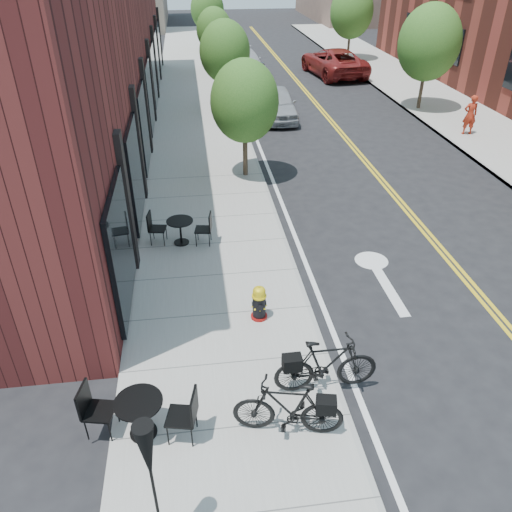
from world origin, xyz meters
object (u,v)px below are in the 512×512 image
parked_car_a (277,103)px  patio_umbrella (149,461)px  fire_hydrant (259,303)px  parked_car_b (249,81)px  pedestrian (470,115)px  parked_car_c (246,61)px  bicycle_left (288,408)px  bicycle_right (326,365)px  bistro_set_c (180,228)px  parked_car_far (333,62)px  bistro_set_b (140,413)px

parked_car_a → patio_umbrella: bearing=-102.2°
fire_hydrant → parked_car_b: 18.42m
patio_umbrella → parked_car_b: bearing=80.2°
pedestrian → parked_car_b: bearing=-39.0°
parked_car_c → bicycle_left: bearing=-100.3°
parked_car_b → bicycle_right: bearing=-88.5°
bistro_set_c → parked_car_a: parked_car_a is taller
bistro_set_c → parked_car_far: size_ratio=0.29×
bicycle_left → parked_car_b: (1.93, 21.27, 0.13)m
fire_hydrant → parked_car_a: bearing=79.1°
fire_hydrant → patio_umbrella: size_ratio=0.37×
parked_car_b → parked_car_far: (5.64, 4.22, -0.00)m
fire_hydrant → bicycle_right: size_ratio=0.44×
bicycle_right → parked_car_far: 25.57m
bistro_set_b → parked_car_c: bearing=92.0°
parked_car_b → patio_umbrella: bearing=-95.2°
bicycle_right → bistro_set_c: size_ratio=1.12×
bistro_set_b → parked_car_b: parked_car_b is taller
parked_car_c → parked_car_far: parked_car_far is taller
bistro_set_c → parked_car_a: (4.41, 11.00, 0.12)m
parked_car_b → bistro_set_c: bearing=-99.0°
parked_car_far → parked_car_a: bearing=51.9°
bistro_set_b → parked_car_c: 27.30m
patio_umbrella → parked_car_far: bearing=70.5°
parked_car_b → fire_hydrant: bearing=-91.6°
bistro_set_b → parked_car_far: (9.90, 25.23, 0.18)m
bicycle_left → parked_car_far: 26.59m
bicycle_right → parked_car_c: bearing=-3.9°
parked_car_a → parked_car_far: (4.84, 8.18, 0.10)m
bistro_set_b → patio_umbrella: patio_umbrella is taller
patio_umbrella → parked_car_a: size_ratio=0.55×
parked_car_b → pedestrian: 11.15m
bistro_set_c → parked_car_a: 11.86m
bicycle_left → pedestrian: size_ratio=1.12×
bicycle_right → pedestrian: 15.93m
bistro_set_c → parked_car_far: 21.30m
patio_umbrella → pedestrian: size_ratio=1.39×
bicycle_right → parked_car_a: size_ratio=0.46×
bicycle_right → bistro_set_b: 3.22m
bicycle_left → pedestrian: 17.09m
parked_car_b → parked_car_c: parked_car_b is taller
bicycle_left → parked_car_far: bearing=176.0°
bicycle_left → bistro_set_c: 6.53m
bistro_set_c → pedestrian: bearing=41.3°
bicycle_right → parked_car_c: 26.36m
parked_car_b → parked_car_c: 5.89m
parked_car_a → parked_car_c: parked_car_a is taller
bicycle_left → parked_car_a: 17.53m
bistro_set_c → parked_car_a: size_ratio=0.41×
bicycle_left → parked_car_a: bearing=-176.5°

